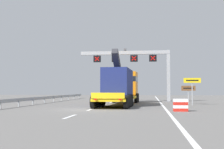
# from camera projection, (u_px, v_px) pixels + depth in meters

# --- Properties ---
(ground) EXTENTS (112.00, 112.00, 0.00)m
(ground) POSITION_uv_depth(u_px,v_px,m) (86.00, 109.00, 22.80)
(ground) COLOR slate
(lane_markings) EXTENTS (0.20, 69.16, 0.01)m
(lane_markings) POSITION_uv_depth(u_px,v_px,m) (123.00, 98.00, 49.78)
(lane_markings) COLOR silver
(lane_markings) RESTS_ON ground
(edge_line_right) EXTENTS (0.20, 63.00, 0.01)m
(edge_line_right) POSITION_uv_depth(u_px,v_px,m) (161.00, 103.00, 33.89)
(edge_line_right) COLOR silver
(edge_line_right) RESTS_ON ground
(overhead_lane_gantry) EXTENTS (11.69, 0.90, 6.82)m
(overhead_lane_gantry) POSITION_uv_depth(u_px,v_px,m) (136.00, 60.00, 37.12)
(overhead_lane_gantry) COLOR #9EA0A5
(overhead_lane_gantry) RESTS_ON ground
(heavy_haul_truck_yellow) EXTENTS (3.45, 14.14, 5.30)m
(heavy_haul_truck_yellow) POSITION_uv_depth(u_px,v_px,m) (121.00, 85.00, 30.74)
(heavy_haul_truck_yellow) COLOR yellow
(heavy_haul_truck_yellow) RESTS_ON ground
(exit_sign_yellow) EXTENTS (1.69, 0.15, 2.72)m
(exit_sign_yellow) POSITION_uv_depth(u_px,v_px,m) (192.00, 84.00, 29.12)
(exit_sign_yellow) COLOR #9EA0A5
(exit_sign_yellow) RESTS_ON ground
(tourist_info_sign_brown) EXTENTS (1.52, 0.15, 1.97)m
(tourist_info_sign_brown) POSITION_uv_depth(u_px,v_px,m) (188.00, 90.00, 31.76)
(tourist_info_sign_brown) COLOR #9EA0A5
(tourist_info_sign_brown) RESTS_ON ground
(crash_barrier_striped) EXTENTS (1.03, 0.57, 0.90)m
(crash_barrier_striped) POSITION_uv_depth(u_px,v_px,m) (181.00, 105.00, 20.88)
(crash_barrier_striped) COLOR red
(crash_barrier_striped) RESTS_ON ground
(guardrail_left) EXTENTS (0.13, 29.74, 0.76)m
(guardrail_left) POSITION_uv_depth(u_px,v_px,m) (54.00, 97.00, 36.47)
(guardrail_left) COLOR #999EA3
(guardrail_left) RESTS_ON ground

